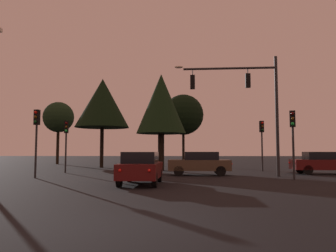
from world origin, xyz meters
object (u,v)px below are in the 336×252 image
Objects in this scene: car_nearside_lane at (141,167)px; car_crossing_left at (200,163)px; traffic_light_corner_left at (66,136)px; tree_center_horizon at (58,117)px; tree_behind_sign at (161,104)px; traffic_light_corner_right at (262,135)px; tree_left_far at (183,115)px; traffic_signal_mast_arm at (248,95)px; traffic_light_median at (36,129)px; car_crossing_right at (326,162)px; tree_right_cluster at (102,103)px; traffic_light_far_side at (293,130)px.

car_nearside_lane is 6.94m from car_crossing_left.
tree_center_horizon is at bearing 111.95° from traffic_light_corner_left.
car_nearside_lane is 12.49m from tree_behind_sign.
tree_center_horizon is at bearing 146.62° from traffic_light_corner_right.
traffic_light_corner_right is 12.09m from tree_left_far.
tree_center_horizon reaches higher than traffic_signal_mast_arm.
tree_behind_sign reaches higher than car_crossing_left.
traffic_light_median reaches higher than car_crossing_right.
tree_center_horizon reaches higher than car_crossing_left.
car_crossing_right is at bearing -2.77° from traffic_light_corner_left.
tree_left_far reaches higher than traffic_light_median.
car_nearside_lane is (6.59, -3.59, -2.06)m from traffic_light_median.
traffic_light_corner_left reaches higher than car_crossing_left.
tree_behind_sign reaches higher than traffic_light_corner_right.
car_crossing_left is (3.17, 6.17, 0.00)m from car_nearside_lane.
tree_right_cluster is (-5.97, 4.61, 0.77)m from tree_behind_sign.
car_crossing_left is 0.48× the size of tree_right_cluster.
car_crossing_left is at bearing -48.77° from tree_right_cluster.
tree_behind_sign reaches higher than traffic_light_far_side.
traffic_light_corner_left is 4.62m from traffic_light_median.
tree_left_far is at bearing 83.52° from car_nearside_lane.
traffic_light_corner_left is at bearing -68.05° from tree_center_horizon.
tree_behind_sign is 7.59m from tree_right_cluster.
traffic_light_corner_left is at bearing 177.23° from car_crossing_right.
car_nearside_lane is at bearing -70.89° from tree_right_cluster.
tree_right_cluster is at bearing 153.02° from car_crossing_right.
tree_right_cluster is at bearing 131.23° from car_crossing_left.
tree_right_cluster is (-8.78, 10.02, 5.46)m from car_crossing_left.
traffic_signal_mast_arm is 8.62m from tree_behind_sign.
traffic_light_corner_left is at bearing -170.57° from traffic_light_corner_right.
traffic_light_far_side is at bearing -54.16° from traffic_signal_mast_arm.
traffic_light_far_side is at bearing -21.03° from traffic_light_corner_left.
tree_center_horizon is (-13.07, 24.79, 4.98)m from car_nearside_lane.
tree_behind_sign is at bearing -44.53° from tree_center_horizon.
traffic_light_median is 0.52× the size of tree_center_horizon.
tree_right_cluster reaches higher than traffic_light_corner_right.
car_nearside_lane is at bearing -96.48° from tree_left_far.
traffic_light_median is at bearing -117.53° from tree_left_far.
tree_center_horizon is (-16.24, 18.62, 4.97)m from car_crossing_left.
traffic_signal_mast_arm is at bearing -13.33° from traffic_light_corner_left.
traffic_light_corner_right is 0.52× the size of tree_center_horizon.
car_crossing_left is 8.71m from car_crossing_right.
tree_behind_sign is at bearing -37.67° from tree_right_cluster.
traffic_signal_mast_arm is 2.00× the size of traffic_light_corner_left.
traffic_light_corner_left is 0.48× the size of tree_left_far.
car_nearside_lane is 17.98m from tree_right_cluster.
car_crossing_right is at bearing -35.08° from tree_center_horizon.
tree_left_far is 9.21m from tree_right_cluster.
car_nearside_lane is 0.47× the size of tree_right_cluster.
traffic_light_far_side is at bearing -128.99° from car_crossing_right.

